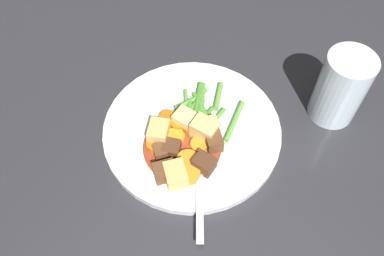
# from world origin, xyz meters

# --- Properties ---
(ground_plane) EXTENTS (3.00, 3.00, 0.00)m
(ground_plane) POSITION_xyz_m (0.00, 0.00, 0.00)
(ground_plane) COLOR #2D2D33
(dinner_plate) EXTENTS (0.27, 0.27, 0.01)m
(dinner_plate) POSITION_xyz_m (0.00, 0.00, 0.01)
(dinner_plate) COLOR white
(dinner_plate) RESTS_ON ground_plane
(stew_sauce) EXTENTS (0.12, 0.12, 0.00)m
(stew_sauce) POSITION_xyz_m (0.04, 0.01, 0.01)
(stew_sauce) COLOR #93381E
(stew_sauce) RESTS_ON dinner_plate
(carrot_slice_0) EXTENTS (0.03, 0.03, 0.01)m
(carrot_slice_0) POSITION_xyz_m (0.02, 0.03, 0.02)
(carrot_slice_0) COLOR orange
(carrot_slice_0) RESTS_ON dinner_plate
(carrot_slice_1) EXTENTS (0.03, 0.03, 0.01)m
(carrot_slice_1) POSITION_xyz_m (0.01, -0.02, 0.02)
(carrot_slice_1) COLOR orange
(carrot_slice_1) RESTS_ON dinner_plate
(carrot_slice_2) EXTENTS (0.03, 0.03, 0.01)m
(carrot_slice_2) POSITION_xyz_m (0.05, 0.03, 0.02)
(carrot_slice_2) COLOR orange
(carrot_slice_2) RESTS_ON dinner_plate
(carrot_slice_3) EXTENTS (0.04, 0.04, 0.01)m
(carrot_slice_3) POSITION_xyz_m (0.01, -0.04, 0.02)
(carrot_slice_3) COLOR orange
(carrot_slice_3) RESTS_ON dinner_plate
(carrot_slice_4) EXTENTS (0.04, 0.04, 0.01)m
(carrot_slice_4) POSITION_xyz_m (0.06, -0.02, 0.02)
(carrot_slice_4) COLOR orange
(carrot_slice_4) RESTS_ON dinner_plate
(carrot_slice_5) EXTENTS (0.04, 0.04, 0.01)m
(carrot_slice_5) POSITION_xyz_m (0.00, 0.00, 0.02)
(carrot_slice_5) COLOR orange
(carrot_slice_5) RESTS_ON dinner_plate
(carrot_slice_6) EXTENTS (0.03, 0.03, 0.01)m
(carrot_slice_6) POSITION_xyz_m (0.03, -0.01, 0.02)
(carrot_slice_6) COLOR orange
(carrot_slice_6) RESTS_ON dinner_plate
(carrot_slice_7) EXTENTS (0.04, 0.04, 0.01)m
(carrot_slice_7) POSITION_xyz_m (0.07, 0.04, 0.02)
(carrot_slice_7) COLOR orange
(carrot_slice_7) RESTS_ON dinner_plate
(potato_chunk_0) EXTENTS (0.04, 0.04, 0.03)m
(potato_chunk_0) POSITION_xyz_m (0.04, -0.03, 0.03)
(potato_chunk_0) COLOR #DBBC6B
(potato_chunk_0) RESTS_ON dinner_plate
(potato_chunk_1) EXTENTS (0.03, 0.03, 0.02)m
(potato_chunk_1) POSITION_xyz_m (-0.00, -0.01, 0.02)
(potato_chunk_1) COLOR #EAD68C
(potato_chunk_1) RESTS_ON dinner_plate
(potato_chunk_2) EXTENTS (0.04, 0.05, 0.03)m
(potato_chunk_2) POSITION_xyz_m (0.08, 0.03, 0.02)
(potato_chunk_2) COLOR #DBBC6B
(potato_chunk_2) RESTS_ON dinner_plate
(potato_chunk_3) EXTENTS (0.03, 0.04, 0.03)m
(potato_chunk_3) POSITION_xyz_m (0.00, 0.02, 0.03)
(potato_chunk_3) COLOR #E5CC7A
(potato_chunk_3) RESTS_ON dinner_plate
(potato_chunk_4) EXTENTS (0.04, 0.04, 0.02)m
(potato_chunk_4) POSITION_xyz_m (-0.01, 0.02, 0.02)
(potato_chunk_4) COLOR #E5CC7A
(potato_chunk_4) RESTS_ON dinner_plate
(meat_chunk_0) EXTENTS (0.04, 0.04, 0.02)m
(meat_chunk_0) POSITION_xyz_m (0.01, 0.04, 0.02)
(meat_chunk_0) COLOR brown
(meat_chunk_0) RESTS_ON dinner_plate
(meat_chunk_1) EXTENTS (0.03, 0.03, 0.02)m
(meat_chunk_1) POSITION_xyz_m (0.05, 0.00, 0.02)
(meat_chunk_1) COLOR #56331E
(meat_chunk_1) RESTS_ON dinner_plate
(meat_chunk_2) EXTENTS (0.03, 0.03, 0.02)m
(meat_chunk_2) POSITION_xyz_m (0.07, -0.01, 0.02)
(meat_chunk_2) COLOR brown
(meat_chunk_2) RESTS_ON dinner_plate
(meat_chunk_3) EXTENTS (0.04, 0.04, 0.02)m
(meat_chunk_3) POSITION_xyz_m (0.09, 0.02, 0.02)
(meat_chunk_3) COLOR brown
(meat_chunk_3) RESTS_ON dinner_plate
(meat_chunk_4) EXTENTS (0.03, 0.03, 0.02)m
(meat_chunk_4) POSITION_xyz_m (0.05, 0.05, 0.02)
(meat_chunk_4) COLOR #56331E
(meat_chunk_4) RESTS_ON dinner_plate
(green_bean_0) EXTENTS (0.05, 0.03, 0.01)m
(green_bean_0) POSITION_xyz_m (-0.07, -0.00, 0.02)
(green_bean_0) COLOR #66AD42
(green_bean_0) RESTS_ON dinner_plate
(green_bean_1) EXTENTS (0.06, 0.04, 0.01)m
(green_bean_1) POSITION_xyz_m (-0.05, -0.02, 0.02)
(green_bean_1) COLOR #4C8E33
(green_bean_1) RESTS_ON dinner_plate
(green_bean_2) EXTENTS (0.03, 0.05, 0.01)m
(green_bean_2) POSITION_xyz_m (-0.03, 0.00, 0.02)
(green_bean_2) COLOR #4C8E33
(green_bean_2) RESTS_ON dinner_plate
(green_bean_3) EXTENTS (0.05, 0.07, 0.01)m
(green_bean_3) POSITION_xyz_m (-0.03, -0.00, 0.02)
(green_bean_3) COLOR #599E38
(green_bean_3) RESTS_ON dinner_plate
(green_bean_4) EXTENTS (0.05, 0.03, 0.01)m
(green_bean_4) POSITION_xyz_m (-0.01, -0.02, 0.02)
(green_bean_4) COLOR #4C8E33
(green_bean_4) RESTS_ON dinner_plate
(green_bean_5) EXTENTS (0.05, 0.04, 0.01)m
(green_bean_5) POSITION_xyz_m (-0.03, -0.03, 0.02)
(green_bean_5) COLOR #66AD42
(green_bean_5) RESTS_ON dinner_plate
(green_bean_6) EXTENTS (0.07, 0.05, 0.01)m
(green_bean_6) POSITION_xyz_m (-0.05, -0.02, 0.02)
(green_bean_6) COLOR #599E38
(green_bean_6) RESTS_ON dinner_plate
(green_bean_7) EXTENTS (0.06, 0.03, 0.01)m
(green_bean_7) POSITION_xyz_m (-0.03, -0.03, 0.02)
(green_bean_7) COLOR #66AD42
(green_bean_7) RESTS_ON dinner_plate
(green_bean_8) EXTENTS (0.08, 0.01, 0.01)m
(green_bean_8) POSITION_xyz_m (-0.03, -0.02, 0.02)
(green_bean_8) COLOR #599E38
(green_bean_8) RESTS_ON dinner_plate
(green_bean_9) EXTENTS (0.07, 0.01, 0.01)m
(green_bean_9) POSITION_xyz_m (-0.02, 0.02, 0.02)
(green_bean_9) COLOR #599E38
(green_bean_9) RESTS_ON dinner_plate
(green_bean_10) EXTENTS (0.08, 0.03, 0.01)m
(green_bean_10) POSITION_xyz_m (-0.05, 0.05, 0.02)
(green_bean_10) COLOR #66AD42
(green_bean_10) RESTS_ON dinner_plate
(green_bean_11) EXTENTS (0.07, 0.01, 0.01)m
(green_bean_11) POSITION_xyz_m (-0.02, 0.01, 0.02)
(green_bean_11) COLOR #4C8E33
(green_bean_11) RESTS_ON dinner_plate
(green_bean_12) EXTENTS (0.05, 0.03, 0.01)m
(green_bean_12) POSITION_xyz_m (-0.04, -0.03, 0.02)
(green_bean_12) COLOR #599E38
(green_bean_12) RESTS_ON dinner_plate
(fork) EXTENTS (0.15, 0.11, 0.00)m
(fork) POSITION_xyz_m (0.06, 0.06, 0.01)
(fork) COLOR silver
(fork) RESTS_ON dinner_plate
(water_glass) EXTENTS (0.07, 0.07, 0.12)m
(water_glass) POSITION_xyz_m (-0.16, 0.16, 0.06)
(water_glass) COLOR silver
(water_glass) RESTS_ON ground_plane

